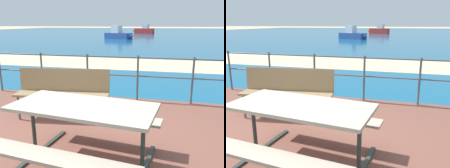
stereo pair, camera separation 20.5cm
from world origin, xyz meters
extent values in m
plane|color=tan|center=(0.00, 0.00, 0.00)|extent=(240.00, 240.00, 0.00)
cube|color=brown|center=(0.00, 0.00, 0.03)|extent=(6.40, 5.20, 0.06)
cube|color=#145B84|center=(0.00, 40.00, 0.01)|extent=(90.00, 90.00, 0.01)
cube|color=beige|center=(0.00, 7.77, 0.01)|extent=(54.01, 3.41, 0.01)
cube|color=tan|center=(0.27, -0.27, 0.84)|extent=(1.76, 0.97, 0.04)
cube|color=tan|center=(0.20, -0.85, 0.51)|extent=(1.70, 0.46, 0.04)
cube|color=tan|center=(0.34, 0.32, 0.51)|extent=(1.70, 0.46, 0.04)
cylinder|color=#2D3833|center=(-0.44, -0.18, 0.45)|extent=(0.06, 0.06, 0.78)
cube|color=#2D3833|center=(-0.44, -0.18, 0.07)|extent=(0.23, 1.44, 0.03)
cylinder|color=#2D3833|center=(0.99, -0.35, 0.45)|extent=(0.06, 0.06, 0.78)
cube|color=#8C704C|center=(-0.62, 1.11, 0.52)|extent=(1.74, 0.61, 0.04)
cube|color=#8C704C|center=(-0.65, 1.29, 0.75)|extent=(1.70, 0.27, 0.42)
cylinder|color=#4C5156|center=(-1.37, 0.87, 0.29)|extent=(0.04, 0.04, 0.46)
cylinder|color=#4C5156|center=(-1.41, 1.16, 0.29)|extent=(0.04, 0.04, 0.46)
cylinder|color=#4C5156|center=(0.16, 1.06, 0.29)|extent=(0.04, 0.04, 0.46)
cylinder|color=#4C5156|center=(0.13, 1.35, 0.29)|extent=(0.04, 0.04, 0.46)
cylinder|color=#4C5156|center=(-2.95, 2.48, 0.58)|extent=(0.04, 0.04, 1.03)
cylinder|color=#4C5156|center=(-1.77, 2.48, 0.58)|extent=(0.04, 0.04, 1.03)
cylinder|color=#4C5156|center=(-0.59, 2.48, 0.58)|extent=(0.04, 0.04, 1.03)
cylinder|color=#4C5156|center=(0.59, 2.48, 0.58)|extent=(0.04, 0.04, 1.03)
cylinder|color=#4C5156|center=(1.77, 2.48, 0.58)|extent=(0.04, 0.04, 1.03)
cylinder|color=#4C5156|center=(0.00, 2.48, 1.04)|extent=(5.90, 0.03, 0.03)
cylinder|color=#4C5156|center=(0.00, 2.48, 0.63)|extent=(5.90, 0.03, 0.03)
cube|color=#2D478C|center=(-4.31, 24.70, 0.34)|extent=(3.37, 2.42, 0.66)
cube|color=silver|center=(-4.53, 24.79, 1.09)|extent=(1.29, 1.22, 0.84)
cone|color=#2D478C|center=(-2.65, 23.95, 0.34)|extent=(0.70, 0.75, 0.59)
cube|color=red|center=(-2.64, 38.66, 0.45)|extent=(3.45, 2.05, 0.89)
cube|color=silver|center=(-2.41, 38.58, 1.25)|extent=(1.22, 1.10, 0.72)
cone|color=red|center=(-4.43, 39.28, 0.45)|extent=(0.73, 0.92, 0.80)
camera|label=1|loc=(1.18, -2.73, 1.78)|focal=38.13mm
camera|label=2|loc=(1.38, -2.68, 1.78)|focal=38.13mm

